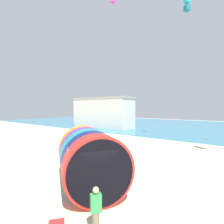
{
  "coord_description": "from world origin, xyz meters",
  "views": [
    {
      "loc": [
        5.45,
        -5.87,
        4.27
      ],
      "look_at": [
        -1.26,
        2.85,
        4.02
      ],
      "focal_mm": 28.0,
      "sensor_mm": 36.0,
      "label": 1
    }
  ],
  "objects_px": {
    "giant_inflatable_tube": "(90,158)",
    "kite_magenta_parafoil": "(113,2)",
    "kite_handler": "(96,211)",
    "kite_cyan_box": "(187,4)"
  },
  "relations": [
    {
      "from": "giant_inflatable_tube",
      "to": "kite_handler",
      "type": "xyz_separation_m",
      "value": [
        2.76,
        -2.49,
        -0.71
      ]
    },
    {
      "from": "kite_magenta_parafoil",
      "to": "kite_cyan_box",
      "type": "height_order",
      "value": "kite_cyan_box"
    },
    {
      "from": "giant_inflatable_tube",
      "to": "kite_handler",
      "type": "bearing_deg",
      "value": -42.0
    },
    {
      "from": "giant_inflatable_tube",
      "to": "kite_magenta_parafoil",
      "type": "bearing_deg",
      "value": 120.66
    },
    {
      "from": "kite_cyan_box",
      "to": "giant_inflatable_tube",
      "type": "bearing_deg",
      "value": -93.7
    },
    {
      "from": "giant_inflatable_tube",
      "to": "kite_cyan_box",
      "type": "distance_m",
      "value": 21.43
    },
    {
      "from": "giant_inflatable_tube",
      "to": "kite_handler",
      "type": "distance_m",
      "value": 3.79
    },
    {
      "from": "giant_inflatable_tube",
      "to": "kite_magenta_parafoil",
      "type": "xyz_separation_m",
      "value": [
        -5.61,
        9.46,
        14.91
      ]
    },
    {
      "from": "giant_inflatable_tube",
      "to": "kite_magenta_parafoil",
      "type": "relative_size",
      "value": 6.34
    },
    {
      "from": "kite_handler",
      "to": "kite_cyan_box",
      "type": "height_order",
      "value": "kite_cyan_box"
    }
  ]
}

